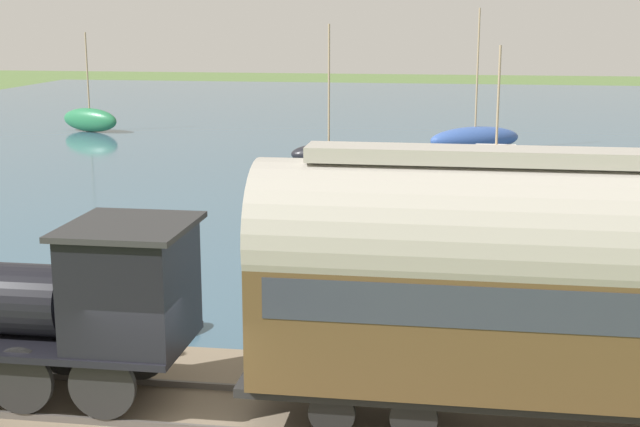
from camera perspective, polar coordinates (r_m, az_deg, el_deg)
The scene contains 9 objects.
harbor_water at distance 57.75m, azimuth 4.10°, elevation 5.42°, with size 80.00×80.00×0.01m.
rail_embankment at distance 16.22m, azimuth -8.70°, elevation -12.85°, with size 5.75×56.00×0.53m.
steam_locomotive at distance 16.18m, azimuth -16.16°, elevation -5.19°, with size 2.30×5.88×3.72m.
passenger_coach at distance 14.65m, azimuth 15.62°, elevation -4.14°, with size 2.44×10.46×4.58m.
sailboat_gray at distance 37.75m, azimuth 11.15°, elevation 2.63°, with size 1.57×5.52×5.96m.
sailboat_green at distance 57.91m, azimuth -14.51°, elevation 5.84°, with size 2.51×4.38×6.14m.
sailboat_blue at distance 48.70m, azimuth 9.89°, elevation 4.76°, with size 3.90×5.39×7.53m.
sailboat_black at distance 43.65m, azimuth 0.57°, elevation 3.89°, with size 2.37×3.96×6.74m.
rowboat_mid_harbor at distance 20.65m, azimuth -10.28°, elevation -7.10°, with size 2.29×2.10×0.49m.
Camera 1 is at (-12.55, -4.55, 7.12)m, focal length 50.00 mm.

